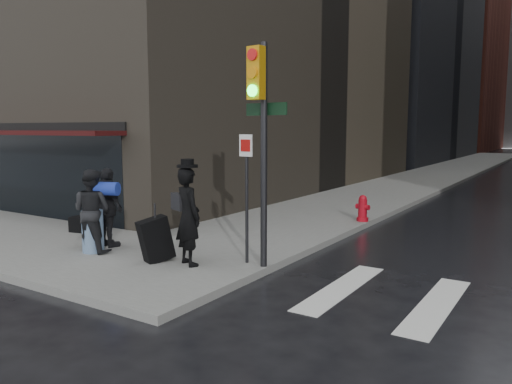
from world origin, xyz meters
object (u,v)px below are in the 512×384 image
Objects in this scene: man_jeans at (92,211)px; fire_hydrant at (363,209)px; man_overcoat at (181,220)px; man_greycoat at (108,208)px; traffic_light at (259,124)px.

man_jeans is 7.43m from fire_hydrant.
man_overcoat is 2.33m from man_greycoat.
fire_hydrant is at bearing -130.37° from man_jeans.
man_overcoat is at bearing -149.16° from traffic_light.
man_greycoat is (-2.32, 0.21, 0.01)m from man_overcoat.
man_jeans is 4.14m from traffic_light.
traffic_light is (3.61, 0.91, 1.80)m from man_jeans.
man_jeans is at bearing -159.45° from traffic_light.
traffic_light reaches higher than man_greycoat.
traffic_light is at bearing -89.46° from fire_hydrant.
traffic_light is 6.07m from fire_hydrant.
man_greycoat reaches higher than fire_hydrant.
man_greycoat is (-0.08, 0.50, -0.01)m from man_jeans.
traffic_light is (3.69, 0.41, 1.81)m from man_greycoat.
man_overcoat is 1.18× the size of man_greycoat.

